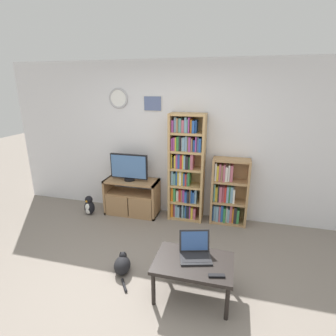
{
  "coord_description": "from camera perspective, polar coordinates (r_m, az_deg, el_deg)",
  "views": [
    {
      "loc": [
        0.95,
        -2.17,
        2.2
      ],
      "look_at": [
        0.09,
        1.12,
        1.12
      ],
      "focal_mm": 28.0,
      "sensor_mm": 36.0,
      "label": 1
    }
  ],
  "objects": [
    {
      "name": "wall_back",
      "position": [
        4.44,
        1.82,
        5.91
      ],
      "size": [
        6.1,
        0.09,
        2.6
      ],
      "color": "silver",
      "rests_on": "ground_plane"
    },
    {
      "name": "bookshelf_short",
      "position": [
        4.41,
        12.76,
        -5.42
      ],
      "size": [
        0.58,
        0.28,
        1.1
      ],
      "color": "tan",
      "rests_on": "ground_plane"
    },
    {
      "name": "bookshelf_tall",
      "position": [
        4.33,
        3.85,
        -0.22
      ],
      "size": [
        0.57,
        0.31,
        1.79
      ],
      "color": "tan",
      "rests_on": "ground_plane"
    },
    {
      "name": "cat",
      "position": [
        3.46,
        -9.9,
        -20.0
      ],
      "size": [
        0.32,
        0.46,
        0.25
      ],
      "rotation": [
        0.0,
        0.0,
        0.24
      ],
      "color": "black",
      "rests_on": "ground_plane"
    },
    {
      "name": "remote_near_laptop",
      "position": [
        2.79,
        10.53,
        -22.05
      ],
      "size": [
        0.17,
        0.08,
        0.02
      ],
      "rotation": [
        0.0,
        0.0,
        4.94
      ],
      "color": "black",
      "rests_on": "coffee_table"
    },
    {
      "name": "tv_stand",
      "position": [
        4.7,
        -7.88,
        -6.25
      ],
      "size": [
        0.93,
        0.42,
        0.63
      ],
      "color": "#9E754C",
      "rests_on": "ground_plane"
    },
    {
      "name": "penguin_figurine",
      "position": [
        4.89,
        -16.78,
        -7.93
      ],
      "size": [
        0.19,
        0.17,
        0.35
      ],
      "color": "black",
      "rests_on": "ground_plane"
    },
    {
      "name": "ground_plane",
      "position": [
        3.23,
        -7.35,
        -25.49
      ],
      "size": [
        18.0,
        18.0,
        0.0
      ],
      "primitive_type": "plane",
      "color": "gray"
    },
    {
      "name": "television",
      "position": [
        4.51,
        -8.5,
        0.14
      ],
      "size": [
        0.66,
        0.18,
        0.47
      ],
      "color": "black",
      "rests_on": "tv_stand"
    },
    {
      "name": "laptop",
      "position": [
        2.99,
        5.9,
        -17.47
      ],
      "size": [
        0.4,
        0.37,
        0.26
      ],
      "rotation": [
        0.0,
        0.0,
        0.28
      ],
      "color": "#232326",
      "rests_on": "coffee_table"
    },
    {
      "name": "coffee_table",
      "position": [
        2.98,
        5.53,
        -20.34
      ],
      "size": [
        0.83,
        0.56,
        0.42
      ],
      "color": "black",
      "rests_on": "ground_plane"
    }
  ]
}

